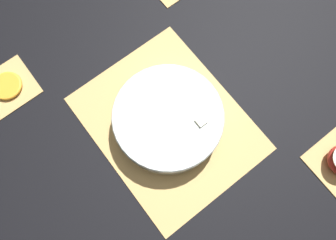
# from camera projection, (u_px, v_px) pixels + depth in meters

# --- Properties ---
(ground_plane) EXTENTS (6.00, 6.00, 0.00)m
(ground_plane) POSITION_uv_depth(u_px,v_px,m) (168.00, 123.00, 0.86)
(ground_plane) COLOR black
(bamboo_mat_center) EXTENTS (0.45, 0.36, 0.01)m
(bamboo_mat_center) POSITION_uv_depth(u_px,v_px,m) (168.00, 123.00, 0.86)
(bamboo_mat_center) COLOR tan
(bamboo_mat_center) RESTS_ON ground_plane
(coaster_mat_near_left) EXTENTS (0.14, 0.14, 0.01)m
(coaster_mat_near_left) POSITION_uv_depth(u_px,v_px,m) (8.00, 87.00, 0.88)
(coaster_mat_near_left) COLOR tan
(coaster_mat_near_left) RESTS_ON ground_plane
(fruit_salad_bowl) EXTENTS (0.28, 0.28, 0.07)m
(fruit_salad_bowl) POSITION_uv_depth(u_px,v_px,m) (168.00, 119.00, 0.82)
(fruit_salad_bowl) COLOR silver
(fruit_salad_bowl) RESTS_ON bamboo_mat_center
(orange_slice_whole) EXTENTS (0.08, 0.08, 0.01)m
(orange_slice_whole) POSITION_uv_depth(u_px,v_px,m) (7.00, 86.00, 0.88)
(orange_slice_whole) COLOR orange
(orange_slice_whole) RESTS_ON coaster_mat_near_left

